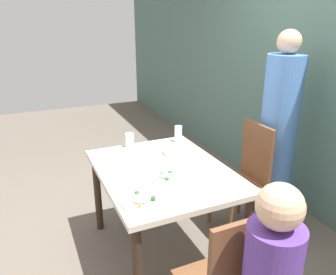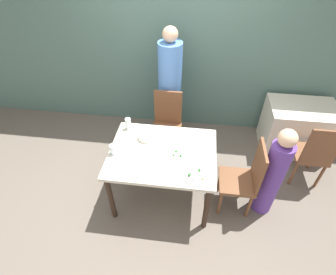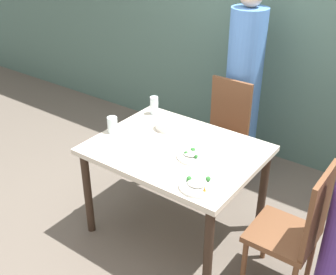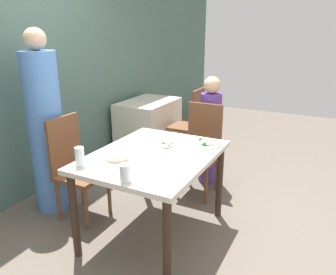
% 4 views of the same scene
% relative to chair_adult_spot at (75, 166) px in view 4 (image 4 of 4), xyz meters
% --- Properties ---
extents(ground_plane, '(10.00, 10.00, 0.00)m').
position_rel_chair_adult_spot_xyz_m(ground_plane, '(0.06, -0.80, -0.51)').
color(ground_plane, '#60564C').
extents(wall_back, '(10.00, 0.06, 2.70)m').
position_rel_chair_adult_spot_xyz_m(wall_back, '(0.06, 0.74, 0.84)').
color(wall_back, '#4C6B60').
rests_on(wall_back, ground_plane).
extents(dining_table, '(1.18, 0.91, 0.75)m').
position_rel_chair_adult_spot_xyz_m(dining_table, '(0.06, -0.80, 0.15)').
color(dining_table, beige).
rests_on(dining_table, ground_plane).
extents(chair_adult_spot, '(0.40, 0.40, 0.96)m').
position_rel_chair_adult_spot_xyz_m(chair_adult_spot, '(0.00, 0.00, 0.00)').
color(chair_adult_spot, brown).
rests_on(chair_adult_spot, ground_plane).
extents(chair_child_spot, '(0.40, 0.40, 0.96)m').
position_rel_chair_adult_spot_xyz_m(chair_child_spot, '(0.99, -0.84, 0.00)').
color(chair_child_spot, brown).
rests_on(chair_child_spot, ground_plane).
extents(person_adult, '(0.32, 0.32, 1.72)m').
position_rel_chair_adult_spot_xyz_m(person_adult, '(0.00, 0.32, 0.30)').
color(person_adult, '#5184D1').
rests_on(person_adult, ground_plane).
extents(person_child, '(0.23, 0.23, 1.22)m').
position_rel_chair_adult_spot_xyz_m(person_child, '(1.27, -0.84, 0.08)').
color(person_child, '#5B3893').
rests_on(person_child, ground_plane).
extents(bowl_curry, '(0.17, 0.17, 0.06)m').
position_rel_chair_adult_spot_xyz_m(bowl_curry, '(-0.17, -0.61, 0.27)').
color(bowl_curry, silver).
rests_on(bowl_curry, dining_table).
extents(plate_rice_adult, '(0.25, 0.25, 0.05)m').
position_rel_chair_adult_spot_xyz_m(plate_rice_adult, '(0.44, -1.11, 0.26)').
color(plate_rice_adult, white).
rests_on(plate_rice_adult, dining_table).
extents(plate_rice_child, '(0.24, 0.24, 0.06)m').
position_rel_chair_adult_spot_xyz_m(plate_rice_child, '(0.22, -0.84, 0.26)').
color(plate_rice_child, white).
rests_on(plate_rice_child, dining_table).
extents(glass_water_tall, '(0.08, 0.08, 0.12)m').
position_rel_chair_adult_spot_xyz_m(glass_water_tall, '(-0.47, -0.89, 0.30)').
color(glass_water_tall, silver).
rests_on(glass_water_tall, dining_table).
extents(glass_water_short, '(0.07, 0.07, 0.15)m').
position_rel_chair_adult_spot_xyz_m(glass_water_short, '(-0.41, -0.45, 0.32)').
color(glass_water_short, silver).
rests_on(glass_water_short, dining_table).
extents(napkin_folded, '(0.14, 0.14, 0.01)m').
position_rel_chair_adult_spot_xyz_m(napkin_folded, '(0.25, -0.45, 0.25)').
color(napkin_folded, white).
rests_on(napkin_folded, dining_table).
extents(fork_steel, '(0.17, 0.10, 0.01)m').
position_rel_chair_adult_spot_xyz_m(fork_steel, '(0.45, -0.55, 0.25)').
color(fork_steel, silver).
rests_on(fork_steel, dining_table).
extents(background_table, '(0.92, 0.63, 0.73)m').
position_rel_chair_adult_spot_xyz_m(background_table, '(1.86, 0.31, -0.14)').
color(background_table, beige).
rests_on(background_table, ground_plane).
extents(chair_background, '(0.40, 0.40, 0.96)m').
position_rel_chair_adult_spot_xyz_m(chair_background, '(1.86, -0.35, 0.00)').
color(chair_background, brown).
rests_on(chair_background, ground_plane).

